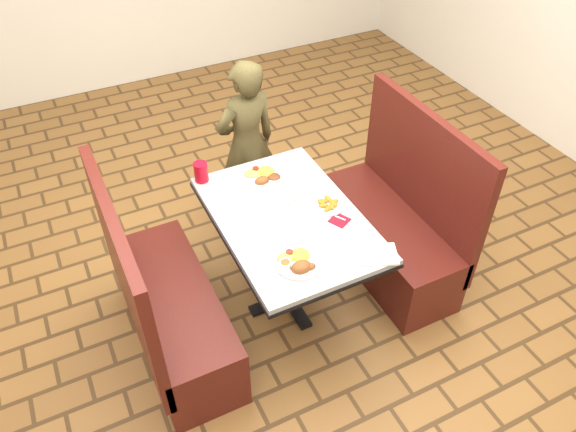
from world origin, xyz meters
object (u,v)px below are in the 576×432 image
at_px(booth_bench_right, 392,228).
at_px(diner_person, 247,145).
at_px(near_dinner_plate, 298,260).
at_px(booth_bench_left, 167,309).
at_px(far_dinner_plate, 263,174).
at_px(plantain_plate, 328,205).
at_px(red_tumbler, 201,172).
at_px(dining_table, 288,228).

xyz_separation_m(booth_bench_right, diner_person, (-0.67, 0.93, 0.32)).
bearing_deg(near_dinner_plate, booth_bench_left, 151.00).
bearing_deg(booth_bench_right, booth_bench_left, 180.00).
bearing_deg(booth_bench_left, diner_person, 45.15).
bearing_deg(booth_bench_right, far_dinner_plate, 152.53).
height_order(near_dinner_plate, plantain_plate, near_dinner_plate).
height_order(diner_person, red_tumbler, diner_person).
xyz_separation_m(booth_bench_left, near_dinner_plate, (0.67, -0.37, 0.45)).
height_order(booth_bench_left, plantain_plate, booth_bench_left).
relative_size(booth_bench_left, red_tumbler, 9.18).
bearing_deg(near_dinner_plate, red_tumbler, 102.94).
distance_m(booth_bench_right, far_dinner_plate, 0.98).
distance_m(booth_bench_right, plantain_plate, 0.70).
bearing_deg(diner_person, red_tumbler, 31.83).
bearing_deg(dining_table, booth_bench_left, 180.00).
distance_m(booth_bench_right, diner_person, 1.19).
relative_size(booth_bench_right, far_dinner_plate, 4.22).
bearing_deg(plantain_plate, booth_bench_right, 2.70).
bearing_deg(booth_bench_left, far_dinner_plate, 26.23).
relative_size(diner_person, red_tumbler, 9.95).
bearing_deg(plantain_plate, red_tumbler, 135.65).
xyz_separation_m(dining_table, booth_bench_left, (-0.80, 0.00, -0.32)).
xyz_separation_m(far_dinner_plate, plantain_plate, (0.23, -0.43, -0.01)).
bearing_deg(dining_table, near_dinner_plate, -108.59).
relative_size(dining_table, booth_bench_right, 1.01).
distance_m(diner_person, near_dinner_plate, 1.34).
xyz_separation_m(booth_bench_right, far_dinner_plate, (-0.78, 0.40, 0.45)).
distance_m(dining_table, booth_bench_left, 0.86).
height_order(booth_bench_right, diner_person, diner_person).
bearing_deg(far_dinner_plate, diner_person, 78.52).
distance_m(near_dinner_plate, plantain_plate, 0.51).
distance_m(diner_person, far_dinner_plate, 0.55).
height_order(dining_table, booth_bench_left, booth_bench_left).
bearing_deg(diner_person, near_dinner_plate, 71.62).
bearing_deg(plantain_plate, dining_table, 174.19).
relative_size(near_dinner_plate, plantain_plate, 1.33).
bearing_deg(booth_bench_right, red_tumbler, 154.10).
bearing_deg(plantain_plate, far_dinner_plate, 118.31).
bearing_deg(booth_bench_left, red_tumbler, 50.15).
bearing_deg(dining_table, diner_person, 82.14).
xyz_separation_m(far_dinner_plate, red_tumbler, (-0.36, 0.15, 0.04)).
bearing_deg(red_tumbler, booth_bench_left, -129.85).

